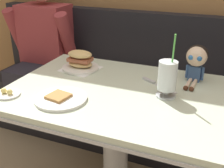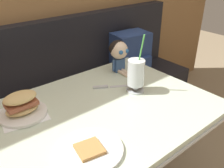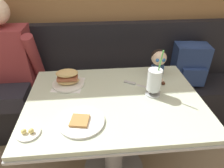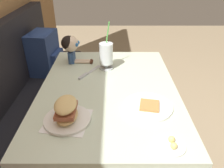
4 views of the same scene
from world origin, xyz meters
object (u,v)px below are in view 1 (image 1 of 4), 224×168
at_px(butter_knife, 153,83).
at_px(diner_patron, 44,43).
at_px(milkshake_glass, 167,77).
at_px(sandwich_plate, 80,62).
at_px(butter_saucer, 8,94).
at_px(toast_plate, 61,98).
at_px(seated_doll, 197,58).

distance_m(butter_knife, diner_patron, 1.09).
bearing_deg(milkshake_glass, sandwich_plate, 163.00).
relative_size(milkshake_glass, butter_saucer, 2.63).
relative_size(sandwich_plate, diner_patron, 0.28).
xyz_separation_m(toast_plate, seated_doll, (0.55, 0.47, 0.12)).
xyz_separation_m(butter_knife, diner_patron, (-1.00, 0.43, -0.00)).
xyz_separation_m(toast_plate, butter_knife, (0.36, 0.35, -0.00)).
bearing_deg(diner_patron, butter_knife, -23.47).
bearing_deg(toast_plate, milkshake_glass, 26.19).
height_order(toast_plate, milkshake_glass, milkshake_glass).
height_order(sandwich_plate, butter_saucer, sandwich_plate).
relative_size(milkshake_glass, sandwich_plate, 1.37).
xyz_separation_m(butter_saucer, diner_patron, (-0.38, 0.84, -0.01)).
bearing_deg(butter_knife, butter_saucer, -146.64).
xyz_separation_m(milkshake_glass, sandwich_plate, (-0.56, 0.17, -0.06)).
bearing_deg(butter_saucer, diner_patron, 114.04).
bearing_deg(butter_knife, milkshake_glass, -53.50).
bearing_deg(sandwich_plate, butter_knife, -5.05).
bearing_deg(milkshake_glass, butter_saucer, -158.67).
height_order(milkshake_glass, sandwich_plate, milkshake_glass).
bearing_deg(toast_plate, butter_saucer, -167.79).
relative_size(sandwich_plate, seated_doll, 1.04).
bearing_deg(milkshake_glass, toast_plate, -153.81).
height_order(toast_plate, diner_patron, diner_patron).
distance_m(butter_saucer, seated_doll, 0.98).
bearing_deg(seated_doll, toast_plate, -139.40).
distance_m(milkshake_glass, butter_knife, 0.19).
distance_m(sandwich_plate, seated_doll, 0.67).
relative_size(seated_doll, diner_patron, 0.27).
height_order(milkshake_glass, butter_saucer, milkshake_glass).
bearing_deg(butter_knife, sandwich_plate, 174.95).
xyz_separation_m(toast_plate, diner_patron, (-0.64, 0.79, -0.01)).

